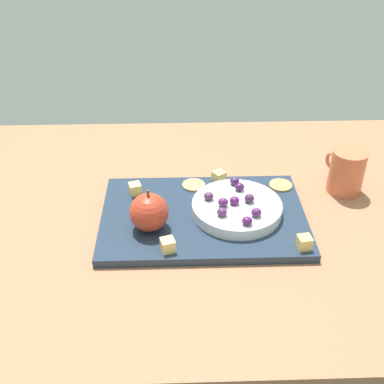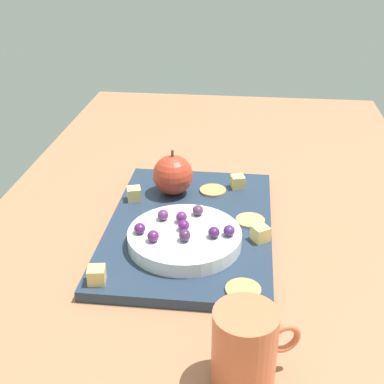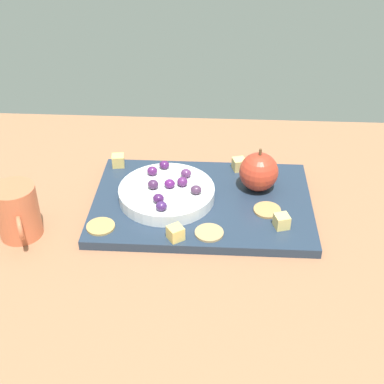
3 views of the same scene
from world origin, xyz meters
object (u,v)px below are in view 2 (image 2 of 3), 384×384
object	(u,v)px
cheese_cube_3	(134,194)
cup	(245,347)
grape_2	(214,232)
grape_3	(184,225)
grape_0	(185,235)
serving_dish	(185,238)
grape_6	(163,215)
cheese_cube_2	(260,234)
cracker_0	(213,190)
cracker_1	(250,222)
apple_whole	(173,175)
cheese_cube_0	(97,275)
grape_8	(229,231)
cheese_cube_1	(238,182)
grape_5	(198,210)
grape_7	(181,217)
platter	(190,227)
grape_1	(153,236)
cracker_2	(243,290)
grape_4	(140,228)

from	to	relation	value
cheese_cube_3	cup	bearing A→B (deg)	28.71
grape_2	grape_3	xyz separation A→B (cm)	(-1.52, -4.77, -0.00)
cheese_cube_3	grape_0	xyz separation A→B (cm)	(15.78, 11.14, 1.97)
cheese_cube_3	grape_3	bearing A→B (deg)	39.57
serving_dish	grape_6	bearing A→B (deg)	-130.44
cheese_cube_2	grape_2	world-z (taller)	grape_2
cracker_0	grape_3	world-z (taller)	grape_3
serving_dish	cracker_1	distance (cm)	12.58
serving_dish	apple_whole	bearing A→B (deg)	-165.76
cheese_cube_0	grape_0	distance (cm)	14.16
grape_3	grape_8	world-z (taller)	same
grape_8	serving_dish	bearing A→B (deg)	-91.81
cheese_cube_1	grape_0	distance (cm)	23.88
grape_2	grape_5	world-z (taller)	same
apple_whole	cheese_cube_2	size ratio (longest dim) A/B	3.08
cheese_cube_1	cup	bearing A→B (deg)	3.06
apple_whole	grape_0	xyz separation A→B (cm)	(19.21, 4.60, -0.49)
grape_0	cup	distance (cm)	23.80
grape_2	grape_7	bearing A→B (deg)	-125.09
cracker_1	grape_5	world-z (taller)	grape_5
cracker_0	grape_7	xyz separation A→B (cm)	(15.39, -3.79, 2.97)
grape_0	platter	bearing A→B (deg)	-178.21
cheese_cube_0	grape_2	bearing A→B (deg)	122.62
grape_5	cracker_1	bearing A→B (deg)	104.18
cheese_cube_3	grape_1	bearing A→B (deg)	21.58
cracker_0	cracker_2	distance (cm)	29.39
apple_whole	grape_4	distance (cm)	18.06
platter	cheese_cube_2	distance (cm)	12.39
grape_2	grape_7	distance (cm)	6.61
grape_3	platter	bearing A→B (deg)	177.47
grape_6	apple_whole	bearing A→B (deg)	-178.30
cheese_cube_1	grape_4	xyz separation A→B (cm)	(21.39, -14.14, 1.88)
platter	grape_8	world-z (taller)	grape_8
grape_0	cheese_cube_1	bearing A→B (deg)	162.69
cheese_cube_1	grape_3	bearing A→B (deg)	-21.09
cheese_cube_1	grape_4	distance (cm)	25.71
apple_whole	grape_8	xyz separation A→B (cm)	(17.04, 11.05, -0.56)
cheese_cube_1	cheese_cube_3	size ratio (longest dim) A/B	1.00
cracker_2	grape_5	world-z (taller)	grape_5
grape_8	grape_5	bearing A→B (deg)	-136.91
grape_1	grape_5	bearing A→B (deg)	145.93
cheese_cube_0	grape_5	distance (cm)	20.52
apple_whole	grape_1	world-z (taller)	apple_whole
cracker_1	grape_8	distance (cm)	8.92
grape_2	grape_7	size ratio (longest dim) A/B	1.00
cheese_cube_3	grape_6	world-z (taller)	grape_6
cracker_0	grape_5	bearing A→B (deg)	-6.51
grape_1	cheese_cube_3	bearing A→B (deg)	-158.42
grape_2	grape_3	bearing A→B (deg)	-107.72
grape_0	grape_1	size ratio (longest dim) A/B	1.00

